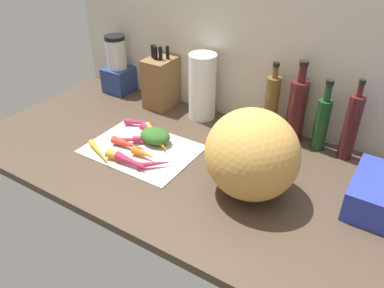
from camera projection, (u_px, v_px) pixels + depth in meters
ground_plane at (196, 164)px, 136.93cm from camera, size 170.00×80.00×3.00cm
wall_back at (249, 48)px, 147.48cm from camera, size 170.00×3.00×60.00cm
cutting_board at (142, 149)px, 141.88cm from camera, size 39.73×29.43×0.80cm
carrot_0 at (155, 135)px, 146.41cm from camera, size 15.41×10.62×3.36cm
carrot_1 at (144, 154)px, 135.62cm from camera, size 10.17×3.19×2.99cm
carrot_2 at (141, 123)px, 155.22cm from camera, size 14.09×7.54×2.39cm
carrot_3 at (125, 158)px, 133.17cm from camera, size 15.35×5.06×3.17cm
carrot_4 at (133, 139)px, 144.50cm from camera, size 12.04×10.31×2.32cm
carrot_5 at (155, 164)px, 131.11cm from camera, size 10.98×10.67×2.38cm
carrot_6 at (152, 138)px, 145.00cm from camera, size 12.27×11.92×2.77cm
carrot_7 at (130, 145)px, 140.62cm from camera, size 15.84×3.80×3.02cm
carrot_8 at (159, 141)px, 142.87cm from camera, size 14.26×9.74×2.93cm
carrot_9 at (100, 153)px, 136.76cm from camera, size 17.14×9.35×2.25cm
carrot_10 at (132, 162)px, 130.99cm from camera, size 14.02×3.97×3.39cm
carrot_11 at (151, 131)px, 148.45cm from camera, size 11.66×6.48×3.47cm
carrot_greens_pile at (155, 136)px, 143.97cm from camera, size 12.12×9.33×5.13cm
winter_squash at (252, 155)px, 113.99cm from camera, size 28.82×27.07×28.36cm
knife_block at (161, 82)px, 167.16cm from camera, size 11.07×14.47×27.29cm
blender_appliance at (118, 68)px, 179.72cm from camera, size 12.07×12.07×27.08cm
paper_towel_roll at (202, 87)px, 156.73cm from camera, size 11.19×11.19×27.41cm
bottle_0 at (271, 105)px, 145.99cm from camera, size 5.37×5.37×29.29cm
bottle_1 at (297, 110)px, 141.54cm from camera, size 6.80×6.80×31.58cm
bottle_2 at (322, 122)px, 137.38cm from camera, size 5.06×5.06×27.14cm
bottle_3 at (351, 127)px, 131.60cm from camera, size 5.14×5.14×29.82cm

